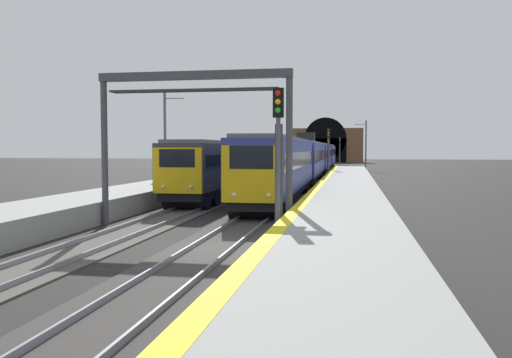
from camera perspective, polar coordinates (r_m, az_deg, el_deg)
ground_plane at (r=18.22m, az=-4.39°, el=-7.46°), size 320.00×320.00×0.00m
platform_right at (r=17.56m, az=8.88°, el=-6.18°), size 112.00×3.99×1.03m
platform_right_edge_strip at (r=17.61m, az=3.20°, el=-4.41°), size 112.00×0.50×0.01m
track_main_line at (r=18.21m, az=-4.39°, el=-7.33°), size 160.00×3.10×0.21m
track_adjacent_line at (r=19.70m, az=-16.53°, el=-6.64°), size 160.00×2.64×0.21m
train_main_approaching at (r=63.12m, az=6.08°, el=2.25°), size 78.82×3.01×4.97m
train_adjacent_platform at (r=48.63m, az=-0.21°, el=1.89°), size 41.76×3.28×4.78m
railway_signal_near at (r=19.27m, az=2.38°, el=3.11°), size 0.39×0.38×5.54m
railway_signal_mid at (r=60.19m, az=7.70°, el=3.23°), size 0.39×0.38×5.67m
railway_signal_far at (r=114.44m, az=8.88°, el=3.26°), size 0.39×0.38×5.86m
overhead_signal_gantry at (r=23.07m, az=-6.63°, el=7.33°), size 0.70×8.43×6.64m
tunnel_portal at (r=135.62m, az=7.38°, el=3.58°), size 2.39×18.53×11.14m
catenary_mast_near at (r=45.22m, az=-9.60°, el=4.17°), size 0.22×1.78×8.12m
catenary_mast_far at (r=83.76m, az=11.57°, el=3.54°), size 0.22×1.86×7.68m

